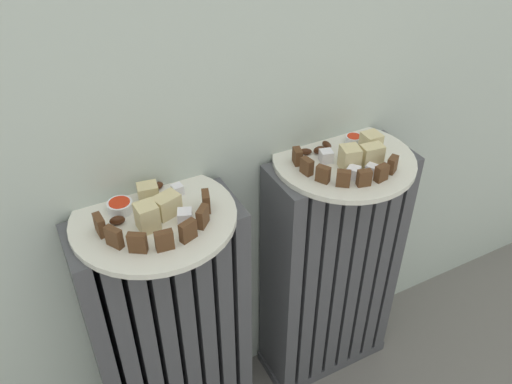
{
  "coord_description": "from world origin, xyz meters",
  "views": [
    {
      "loc": [
        -0.4,
        -0.48,
        1.29
      ],
      "look_at": [
        0.0,
        0.28,
        0.66
      ],
      "focal_mm": 36.86,
      "sensor_mm": 36.0,
      "label": 1
    }
  ],
  "objects_px": {
    "radiator_right": "(330,273)",
    "jam_bowl_right": "(353,139)",
    "radiator_left": "(172,336)",
    "jam_bowl_left": "(120,206)",
    "fork": "(363,157)",
    "plate_right": "(344,160)",
    "plate_left": "(154,218)"
  },
  "relations": [
    {
      "from": "jam_bowl_left",
      "to": "fork",
      "type": "relative_size",
      "value": 0.58
    },
    {
      "from": "radiator_right",
      "to": "fork",
      "type": "bearing_deg",
      "value": -31.08
    },
    {
      "from": "radiator_left",
      "to": "fork",
      "type": "relative_size",
      "value": 8.13
    },
    {
      "from": "plate_right",
      "to": "jam_bowl_left",
      "type": "distance_m",
      "value": 0.48
    },
    {
      "from": "plate_left",
      "to": "jam_bowl_right",
      "type": "distance_m",
      "value": 0.48
    },
    {
      "from": "radiator_left",
      "to": "radiator_right",
      "type": "relative_size",
      "value": 1.0
    },
    {
      "from": "radiator_left",
      "to": "plate_right",
      "type": "xyz_separation_m",
      "value": [
        0.43,
        0.0,
        0.34
      ]
    },
    {
      "from": "plate_left",
      "to": "plate_right",
      "type": "bearing_deg",
      "value": 0.0
    },
    {
      "from": "radiator_left",
      "to": "jam_bowl_right",
      "type": "xyz_separation_m",
      "value": [
        0.48,
        0.04,
        0.36
      ]
    },
    {
      "from": "plate_left",
      "to": "plate_right",
      "type": "height_order",
      "value": "same"
    },
    {
      "from": "radiator_left",
      "to": "plate_left",
      "type": "height_order",
      "value": "plate_left"
    },
    {
      "from": "radiator_left",
      "to": "fork",
      "type": "bearing_deg",
      "value": -2.59
    },
    {
      "from": "jam_bowl_left",
      "to": "plate_right",
      "type": "bearing_deg",
      "value": -4.83
    },
    {
      "from": "radiator_right",
      "to": "plate_right",
      "type": "height_order",
      "value": "plate_right"
    },
    {
      "from": "radiator_right",
      "to": "plate_left",
      "type": "distance_m",
      "value": 0.55
    },
    {
      "from": "plate_right",
      "to": "fork",
      "type": "xyz_separation_m",
      "value": [
        0.03,
        -0.02,
        0.01
      ]
    },
    {
      "from": "jam_bowl_right",
      "to": "jam_bowl_left",
      "type": "bearing_deg",
      "value": 179.76
    },
    {
      "from": "radiator_left",
      "to": "fork",
      "type": "height_order",
      "value": "fork"
    },
    {
      "from": "radiator_right",
      "to": "jam_bowl_right",
      "type": "xyz_separation_m",
      "value": [
        0.05,
        0.04,
        0.36
      ]
    },
    {
      "from": "radiator_right",
      "to": "fork",
      "type": "distance_m",
      "value": 0.35
    },
    {
      "from": "fork",
      "to": "plate_right",
      "type": "bearing_deg",
      "value": 148.92
    },
    {
      "from": "radiator_left",
      "to": "jam_bowl_left",
      "type": "relative_size",
      "value": 14.1
    },
    {
      "from": "radiator_right",
      "to": "jam_bowl_right",
      "type": "bearing_deg",
      "value": 36.58
    },
    {
      "from": "radiator_right",
      "to": "plate_right",
      "type": "xyz_separation_m",
      "value": [
        0.0,
        0.0,
        0.34
      ]
    },
    {
      "from": "fork",
      "to": "jam_bowl_left",
      "type": "bearing_deg",
      "value": 173.17
    },
    {
      "from": "jam_bowl_left",
      "to": "jam_bowl_right",
      "type": "distance_m",
      "value": 0.53
    },
    {
      "from": "radiator_right",
      "to": "plate_right",
      "type": "bearing_deg",
      "value": 90.0
    },
    {
      "from": "radiator_right",
      "to": "jam_bowl_right",
      "type": "height_order",
      "value": "jam_bowl_right"
    },
    {
      "from": "radiator_right",
      "to": "jam_bowl_right",
      "type": "distance_m",
      "value": 0.37
    },
    {
      "from": "radiator_right",
      "to": "jam_bowl_left",
      "type": "height_order",
      "value": "jam_bowl_left"
    },
    {
      "from": "plate_left",
      "to": "plate_right",
      "type": "xyz_separation_m",
      "value": [
        0.43,
        0.0,
        0.0
      ]
    },
    {
      "from": "radiator_right",
      "to": "plate_right",
      "type": "distance_m",
      "value": 0.34
    }
  ]
}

